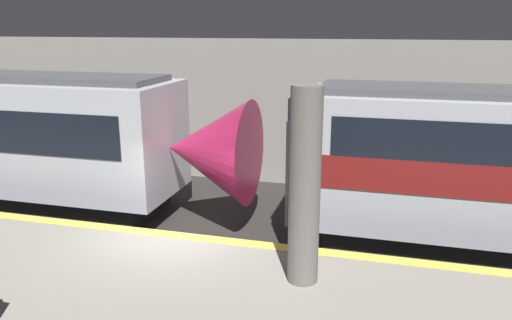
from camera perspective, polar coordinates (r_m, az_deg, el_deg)
name	(u,v)px	position (r m, az deg, el deg)	size (l,w,h in m)	color
ground_plane	(175,272)	(11.03, -9.26, -12.55)	(120.00, 120.00, 0.00)	#282623
platform	(114,314)	(8.96, -15.90, -16.57)	(40.00, 4.81, 0.94)	gray
station_rear_barrier	(256,112)	(16.33, 0.02, 5.49)	(50.00, 0.15, 4.67)	#9E998E
support_pillar_near	(305,188)	(8.05, 5.59, -3.15)	(0.51, 0.51, 3.29)	slate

